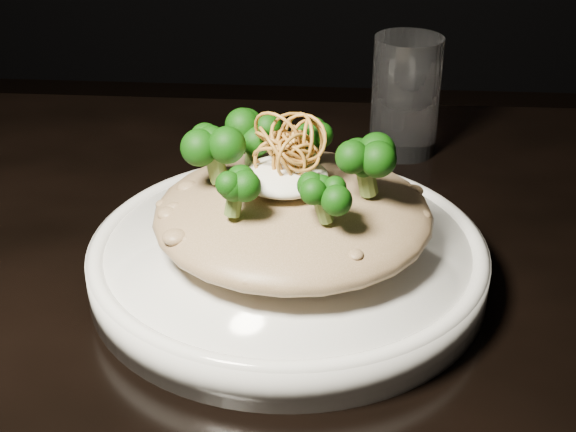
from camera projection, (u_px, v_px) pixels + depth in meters
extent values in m
cube|color=black|center=(278.00, 316.00, 0.61)|extent=(1.10, 0.80, 0.04)
cylinder|color=white|center=(288.00, 261.00, 0.61)|extent=(0.30, 0.30, 0.03)
ellipsoid|color=brown|center=(293.00, 214.00, 0.60)|extent=(0.21, 0.21, 0.05)
ellipsoid|color=white|center=(284.00, 176.00, 0.58)|extent=(0.06, 0.06, 0.02)
cylinder|color=white|center=(405.00, 96.00, 0.80)|extent=(0.09, 0.09, 0.12)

